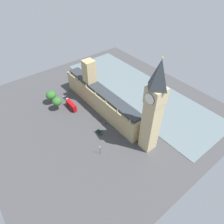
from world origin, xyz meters
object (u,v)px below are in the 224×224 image
Objects in this scene: car_dark_green_leading at (99,132)px; plane_tree_near_tower at (51,95)px; pedestrian_midblock at (106,124)px; double_decker_bus_trailing at (71,105)px; plane_tree_by_river_gate at (57,101)px; car_silver_kerbside at (66,98)px; street_lamp_corner at (100,149)px; pedestrian_far_end at (100,119)px; pedestrian_opposite_hall at (70,91)px; parliament_building at (100,97)px; clock_tower at (153,108)px.

plane_tree_near_tower reaches higher than car_dark_green_leading.
plane_tree_near_tower is at bearing 174.33° from pedestrian_midblock.
double_decker_bus_trailing is 9.82m from plane_tree_by_river_gate.
car_silver_kerbside is 39.70m from pedestrian_midblock.
plane_tree_near_tower is 56.42m from street_lamp_corner.
car_silver_kerbside is 14.03m from plane_tree_by_river_gate.
pedestrian_opposite_hall is at bearing -84.68° from pedestrian_far_end.
double_decker_bus_trailing is (16.42, -11.21, -5.79)m from parliament_building.
pedestrian_far_end is at bearing -79.01° from car_silver_kerbside.
street_lamp_corner reaches higher than car_dark_green_leading.
pedestrian_far_end is 31.06m from plane_tree_by_river_gate.
car_dark_green_leading is at bearing 101.78° from plane_tree_near_tower.
plane_tree_by_river_gate reaches higher than pedestrian_opposite_hall.
pedestrian_opposite_hall is 0.15× the size of plane_tree_near_tower.
parliament_building reaches higher than double_decker_bus_trailing.
clock_tower is 5.52× the size of plane_tree_by_river_gate.
clock_tower is at bearing 122.59° from car_dark_green_leading.
double_decker_bus_trailing is at bearing -34.32° from parliament_building.
clock_tower is 9.07× the size of street_lamp_corner.
car_silver_kerbside is 0.76× the size of street_lamp_corner.
pedestrian_midblock is at bearing -79.62° from car_silver_kerbside.
parliament_building is 31.14m from pedestrian_opposite_hall.
plane_tree_near_tower is (16.12, 4.51, 6.24)m from pedestrian_opposite_hall.
pedestrian_midblock is at bearing -154.38° from car_dark_green_leading.
plane_tree_near_tower reaches higher than plane_tree_by_river_gate.
street_lamp_corner is (-0.60, 56.35, -2.74)m from plane_tree_near_tower.
plane_tree_by_river_gate is (15.93, -25.91, 6.27)m from pedestrian_far_end.
car_dark_green_leading is 0.45× the size of plane_tree_near_tower.
pedestrian_midblock is 0.16× the size of plane_tree_by_river_gate.
car_silver_kerbside is at bearing 174.04° from plane_tree_near_tower.
pedestrian_opposite_hall is 0.15× the size of plane_tree_by_river_gate.
pedestrian_far_end is at bearing 114.59° from plane_tree_near_tower.
pedestrian_midblock is at bearing 109.06° from double_decker_bus_trailing.
pedestrian_opposite_hall is at bearing -97.46° from car_dark_green_leading.
pedestrian_opposite_hall is at bearing -114.95° from double_decker_bus_trailing.
double_decker_bus_trailing is at bearing -63.01° from pedestrian_far_end.
clock_tower is at bearing 112.30° from plane_tree_by_river_gate.
parliament_building is 39.64m from street_lamp_corner.
plane_tree_near_tower is (15.93, -34.81, 6.16)m from pedestrian_far_end.
double_decker_bus_trailing reaches higher than pedestrian_far_end.
car_silver_kerbside is 0.46× the size of plane_tree_by_river_gate.
pedestrian_midblock is 35.91m from plane_tree_by_river_gate.
parliament_building is 20.71m from double_decker_bus_trailing.
street_lamp_corner reaches higher than pedestrian_midblock.
car_dark_green_leading is (0.77, 42.55, -0.00)m from car_silver_kerbside.
pedestrian_opposite_hall is at bearing 42.38° from car_silver_kerbside.
street_lamp_corner is (6.95, 42.95, 1.53)m from double_decker_bus_trailing.
parliament_building is at bearing -122.61° from pedestrian_far_end.
pedestrian_midblock is (7.87, -28.04, -27.06)m from clock_tower.
pedestrian_far_end is 0.28× the size of street_lamp_corner.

